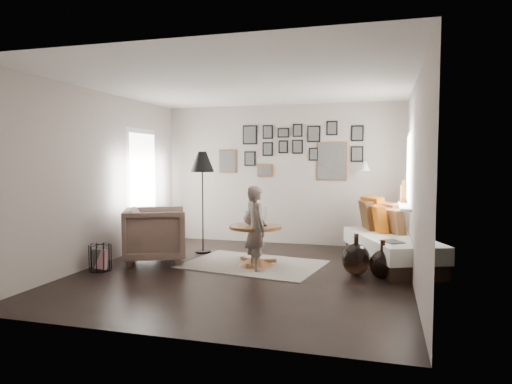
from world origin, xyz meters
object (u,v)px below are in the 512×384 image
(daybed, at_px, (392,244))
(pedestal_table, at_px, (255,247))
(floor_lamp, at_px, (202,166))
(demijohn_small, at_px, (382,264))
(child, at_px, (256,228))
(demijohn_large, at_px, (356,259))
(armchair, at_px, (155,234))
(magazine_basket, at_px, (100,258))
(vase, at_px, (250,214))

(daybed, bearing_deg, pedestal_table, 176.73)
(floor_lamp, distance_m, demijohn_small, 3.36)
(demijohn_small, distance_m, child, 1.79)
(demijohn_large, height_order, child, child)
(armchair, xyz_separation_m, magazine_basket, (-0.47, -0.75, -0.24))
(armchair, distance_m, magazine_basket, 0.92)
(daybed, height_order, demijohn_large, daybed)
(pedestal_table, height_order, floor_lamp, floor_lamp)
(pedestal_table, height_order, demijohn_small, pedestal_table)
(demijohn_large, relative_size, child, 0.47)
(magazine_basket, distance_m, demijohn_small, 3.92)
(pedestal_table, distance_m, child, 0.42)
(armchair, height_order, child, child)
(demijohn_small, relative_size, child, 0.43)
(demijohn_large, height_order, demijohn_small, demijohn_large)
(magazine_basket, bearing_deg, armchair, 57.62)
(demijohn_large, xyz_separation_m, demijohn_small, (0.35, -0.12, -0.02))
(armchair, bearing_deg, daybed, -104.46)
(pedestal_table, xyz_separation_m, daybed, (1.95, 0.65, 0.03))
(demijohn_small, bearing_deg, floor_lamp, 161.69)
(pedestal_table, relative_size, daybed, 0.36)
(pedestal_table, relative_size, vase, 1.40)
(pedestal_table, xyz_separation_m, demijohn_large, (1.47, -0.15, -0.06))
(armchair, xyz_separation_m, child, (1.66, -0.14, 0.18))
(magazine_basket, bearing_deg, floor_lamp, 59.58)
(magazine_basket, relative_size, child, 0.31)
(floor_lamp, distance_m, magazine_basket, 2.24)
(daybed, relative_size, armchair, 2.32)
(vase, height_order, demijohn_large, vase)
(demijohn_large, bearing_deg, armchair, 179.47)
(daybed, relative_size, demijohn_small, 4.15)
(demijohn_large, bearing_deg, child, -175.55)
(armchair, relative_size, demijohn_small, 1.79)
(child, bearing_deg, floor_lamp, 14.09)
(pedestal_table, xyz_separation_m, vase, (-0.08, 0.02, 0.49))
(pedestal_table, bearing_deg, magazine_basket, -156.98)
(vase, distance_m, floor_lamp, 1.43)
(pedestal_table, height_order, child, child)
(vase, bearing_deg, demijohn_small, -8.71)
(pedestal_table, bearing_deg, demijohn_small, -8.47)
(armchair, bearing_deg, demijohn_small, -119.39)
(armchair, bearing_deg, demijohn_large, -117.42)
(daybed, distance_m, child, 2.10)
(pedestal_table, height_order, vase, vase)
(armchair, bearing_deg, floor_lamp, -55.48)
(vase, distance_m, child, 0.37)
(floor_lamp, relative_size, magazine_basket, 4.58)
(demijohn_small, xyz_separation_m, child, (-1.74, 0.01, 0.41))
(daybed, bearing_deg, demijohn_small, -119.57)
(child, bearing_deg, pedestal_table, -19.53)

